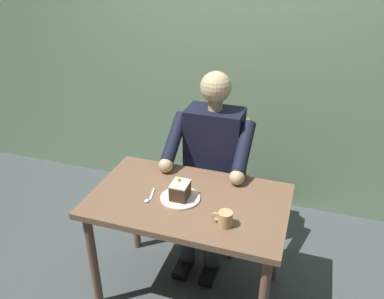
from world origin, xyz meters
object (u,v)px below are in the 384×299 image
seated_person (211,166)px  cake_slice (180,190)px  dining_table (188,211)px  chair (217,174)px  dessert_spoon (149,197)px  coffee_cup (225,219)px

seated_person → cake_slice: 0.48m
dining_table → chair: 0.63m
dining_table → seated_person: size_ratio=0.86×
cake_slice → dessert_spoon: size_ratio=0.79×
seated_person → coffee_cup: (-0.25, 0.61, 0.09)m
cake_slice → dessert_spoon: bearing=16.6°
seated_person → coffee_cup: bearing=111.9°
coffee_cup → cake_slice: bearing=-26.9°
seated_person → cake_slice: size_ratio=11.18×
chair → coffee_cup: chair is taller
dining_table → seated_person: 0.45m
chair → seated_person: seated_person is taller
chair → dining_table: bearing=90.0°
seated_person → cake_slice: seated_person is taller
dessert_spoon → cake_slice: bearing=-163.4°
chair → coffee_cup: size_ratio=8.36×
seated_person → dessert_spoon: seated_person is taller
cake_slice → seated_person: bearing=-95.0°
chair → dessert_spoon: 0.74m
seated_person → cake_slice: (0.04, 0.46, 0.10)m
dessert_spoon → chair: bearing=-106.5°
dining_table → dessert_spoon: bearing=18.2°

